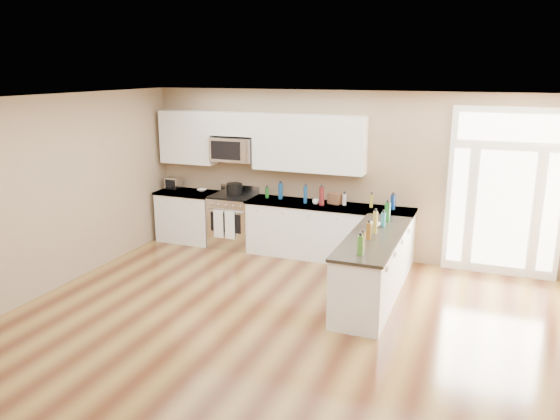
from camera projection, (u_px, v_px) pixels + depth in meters
name	position (u px, v px, depth m)	size (l,w,h in m)	color
ground	(244.00, 365.00, 5.96)	(8.00, 8.00, 0.00)	#502A16
room_shell	(241.00, 214.00, 5.53)	(8.00, 8.00, 8.00)	#957D5E
back_cabinet_left	(188.00, 218.00, 10.19)	(1.10, 0.66, 0.94)	white
back_cabinet_right	(328.00, 233.00, 9.23)	(2.85, 0.66, 0.94)	white
peninsula_cabinet	(373.00, 270.00, 7.54)	(0.69, 2.32, 0.94)	white
upper_cabinet_left	(188.00, 137.00, 9.95)	(1.04, 0.33, 0.95)	white
upper_cabinet_right	(308.00, 143.00, 9.13)	(1.94, 0.33, 0.95)	white
upper_cabinet_short	(234.00, 124.00, 9.55)	(0.82, 0.33, 0.40)	white
microwave	(234.00, 149.00, 9.63)	(0.78, 0.41, 0.42)	silver
entry_door	(505.00, 193.00, 8.30)	(1.70, 0.10, 2.60)	white
kitchen_range	(234.00, 221.00, 9.85)	(0.77, 0.69, 1.08)	silver
stockpot	(234.00, 189.00, 9.74)	(0.29, 0.29, 0.22)	black
toaster_oven	(173.00, 183.00, 10.26)	(0.26, 0.21, 0.22)	silver
cardboard_box	(335.00, 198.00, 9.15)	(0.22, 0.16, 0.18)	brown
bowl_left	(202.00, 190.00, 10.07)	(0.17, 0.17, 0.04)	white
bowl_peninsula	(374.00, 225.00, 7.83)	(0.18, 0.18, 0.06)	white
cup_counter	(316.00, 202.00, 9.11)	(0.11, 0.11, 0.09)	white
counter_bottles	(346.00, 209.00, 8.33)	(2.33, 2.46, 0.31)	#19591E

